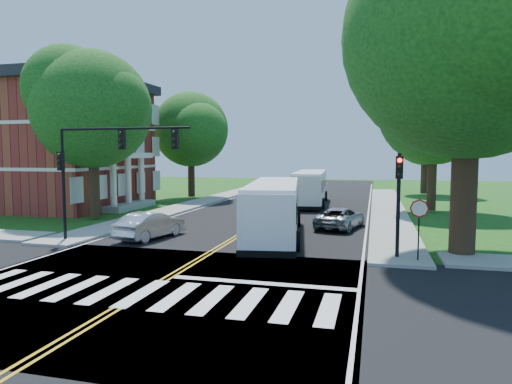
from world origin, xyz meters
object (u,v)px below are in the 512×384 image
(bus_lead, at_px, (274,208))
(dark_sedan, at_px, (343,218))
(hatchback, at_px, (151,225))
(signal_nw, at_px, (102,157))
(suv, at_px, (340,218))
(bus_follow, at_px, (310,187))
(signal_ne, at_px, (399,191))

(bus_lead, xyz_separation_m, dark_sedan, (3.39, 4.25, -1.00))
(bus_lead, bearing_deg, dark_sedan, -137.58)
(bus_lead, height_order, dark_sedan, bus_lead)
(dark_sedan, bearing_deg, hatchback, 48.61)
(signal_nw, height_order, suv, signal_nw)
(signal_nw, bearing_deg, dark_sedan, 36.12)
(suv, bearing_deg, signal_nw, 48.47)
(signal_nw, bearing_deg, hatchback, 50.28)
(signal_nw, height_order, hatchback, signal_nw)
(dark_sedan, bearing_deg, bus_follow, -57.74)
(signal_ne, bearing_deg, bus_lead, 147.56)
(signal_nw, xyz_separation_m, dark_sedan, (11.24, 8.20, -3.79))
(signal_nw, relative_size, suv, 1.56)
(hatchback, bearing_deg, bus_follow, -96.58)
(signal_nw, bearing_deg, signal_ne, 0.05)
(bus_lead, bearing_deg, signal_nw, 17.78)
(signal_nw, xyz_separation_m, suv, (11.11, 7.87, -3.73))
(bus_lead, relative_size, suv, 2.58)
(bus_lead, bearing_deg, bus_follow, -97.81)
(hatchback, xyz_separation_m, suv, (9.54, 5.99, -0.08))
(signal_nw, distance_m, dark_sedan, 14.42)
(signal_nw, relative_size, bus_lead, 0.61)
(dark_sedan, bearing_deg, signal_nw, 51.58)
(hatchback, distance_m, dark_sedan, 11.55)
(bus_lead, relative_size, hatchback, 2.71)
(suv, height_order, dark_sedan, suv)
(suv, xyz_separation_m, dark_sedan, (0.13, 0.33, -0.06))
(bus_lead, xyz_separation_m, hatchback, (-6.28, -2.07, -0.86))
(signal_nw, bearing_deg, suv, 35.32)
(bus_lead, distance_m, bus_follow, 16.59)
(signal_ne, xyz_separation_m, dark_sedan, (-2.82, 8.19, -2.38))
(bus_follow, distance_m, hatchback, 19.60)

